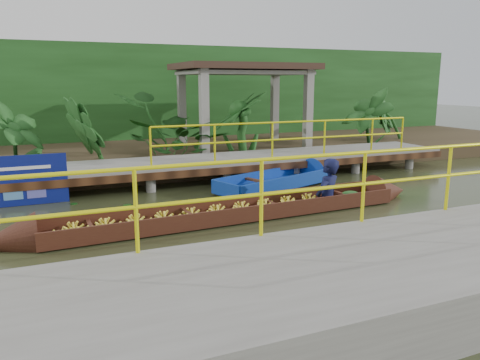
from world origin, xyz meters
name	(u,v)px	position (x,y,z in m)	size (l,w,h in m)	color
ground	(231,216)	(0.00, 0.00, 0.00)	(80.00, 80.00, 0.00)	#2B3118
land_strip	(149,153)	(0.00, 7.50, 0.23)	(30.00, 8.00, 0.45)	#37291B
far_dock	(183,165)	(0.02, 3.43, 0.48)	(16.00, 2.06, 1.66)	slate
near_dock	(431,271)	(1.00, -4.20, 0.30)	(18.00, 2.40, 1.73)	slate
pavilion	(243,75)	(3.00, 6.30, 2.82)	(4.40, 3.00, 3.00)	slate
foliage_backdrop	(133,98)	(0.00, 10.00, 2.00)	(30.00, 0.80, 4.00)	#194215
vendor_boat	(255,200)	(0.46, -0.14, 0.32)	(8.84, 1.25, 2.28)	#3C1910
moored_blue_boat	(298,178)	(2.72, 2.09, 0.16)	(3.82, 2.13, 0.89)	#0D3394
tropical_plants	(234,121)	(2.25, 5.30, 1.42)	(14.55, 1.55, 1.94)	#194215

